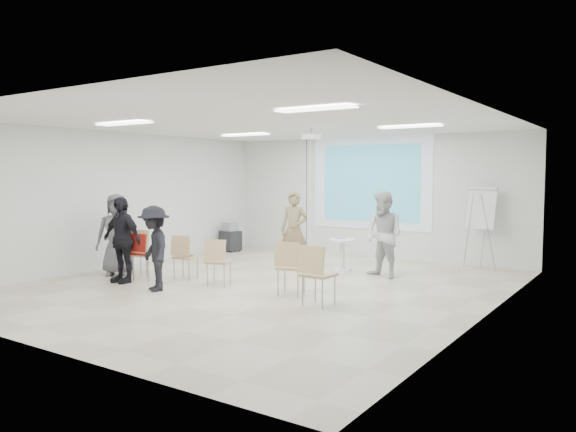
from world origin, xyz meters
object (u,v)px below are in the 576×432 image
Objects in this scene: chair_far_left at (140,248)px; audience_outer at (117,229)px; pedestal_table at (342,253)px; chair_left_inner at (184,253)px; av_cart at (230,238)px; chair_right_inner at (290,263)px; player_left at (294,225)px; chair_left_mid at (144,250)px; chair_center at (217,258)px; audience_mid at (154,243)px; laptop at (187,255)px; chair_right_far at (316,270)px; player_right at (384,230)px; audience_left at (122,233)px; flipchart_easel at (481,209)px.

audience_outer is at bearing -124.24° from chair_far_left.
pedestal_table is 0.79× the size of chair_left_inner.
audience_outer reaches higher than av_cart.
player_left is at bearing 106.73° from chair_right_inner.
chair_left_mid is (0.62, -0.45, 0.06)m from chair_far_left.
chair_left_mid is 1.59m from chair_center.
chair_left_inner is at bearing 136.24° from audience_mid.
audience_mid reaches higher than laptop.
player_left is 2.49× the size of av_cart.
audience_mid reaches higher than chair_left_inner.
chair_center is at bearing 173.26° from chair_right_far.
player_right is 2.17× the size of chair_left_inner.
av_cart is (-1.34, 4.21, -0.24)m from chair_left_mid.
audience_outer is (-1.53, -0.36, 0.42)m from chair_left_inner.
chair_center is 2.73× the size of laptop.
player_right is 1.12× the size of audience_mid.
chair_center is 1.14× the size of av_cart.
chair_far_left is 3.84m from av_cart.
chair_left_mid is 0.53× the size of audience_left.
chair_left_inner is (0.59, 0.48, -0.07)m from chair_left_mid.
chair_center is at bearing 21.87° from audience_left.
laptop is at bearing -126.26° from player_right.
audience_left is 1.11m from audience_mid.
player_right is 3.36m from chair_center.
chair_right_far is at bearing 156.86° from laptop.
chair_left_mid is 0.76m from chair_left_inner.
audience_left is at bearing -129.20° from pedestal_table.
laptop is 1.65m from audience_outer.
pedestal_table is at bearing -1.64° from audience_outer.
chair_far_left is at bearing 138.55° from chair_left_mid.
chair_center reaches higher than av_cart.
player_right is 1.91× the size of chair_left_mid.
chair_left_mid is at bearing -59.82° from av_cart.
audience_mid is (1.51, -1.00, 0.32)m from chair_far_left.
player_left is 4.09m from flipchart_easel.
chair_far_left is 2.17m from chair_center.
audience_mid is at bearing -23.39° from chair_far_left.
laptop is 6.38m from flipchart_easel.
chair_left_inner is 2.73× the size of laptop.
chair_right_inner is at bearing -72.53° from player_left.
chair_left_mid is at bearing 172.88° from chair_right_inner.
chair_right_inner is 5.84m from av_cart.
audience_mid is 6.98m from flipchart_easel.
chair_right_far is 4.13m from audience_left.
chair_right_far reaches higher than chair_center.
chair_right_far reaches higher than chair_right_inner.
chair_far_left is 0.61m from audience_outer.
chair_far_left is at bearing 3.84° from audience_outer.
chair_far_left is 4.53m from chair_right_far.
chair_center is 5.89m from flipchart_easel.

